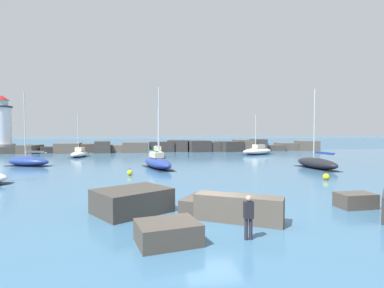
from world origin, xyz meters
name	(u,v)px	position (x,y,z in m)	size (l,w,h in m)	color
ground_plane	(211,219)	(0.00, 0.00, 0.00)	(600.00, 600.00, 0.00)	#3D6B8E
open_sea_beyond	(152,142)	(0.00, 108.53, 0.00)	(400.00, 116.00, 0.01)	#2D5B7F
breakwater_jetty	(178,147)	(3.84, 48.40, 1.00)	(66.58, 7.02, 2.52)	#423D38
lighthouse	(2,129)	(-29.79, 48.29, 4.65)	(4.30, 4.30, 11.03)	gray
foreground_rocks	(219,206)	(0.45, 0.30, 0.54)	(16.04, 7.67, 1.21)	#4C443D
sailboat_moored_0	(157,162)	(-1.65, 20.20, 0.69)	(3.84, 7.54, 9.02)	navy
sailboat_moored_2	(28,161)	(-16.88, 24.92, 0.59)	(6.06, 4.40, 8.82)	navy
sailboat_moored_3	(316,163)	(15.90, 17.14, 0.63)	(2.27, 6.82, 8.91)	black
sailboat_moored_4	(158,153)	(-0.96, 35.65, 0.64)	(2.35, 8.11, 7.86)	white
sailboat_moored_5	(258,151)	(17.16, 37.96, 0.68)	(7.32, 5.31, 7.28)	silver
sailboat_moored_6	(79,153)	(-13.60, 37.47, 0.58)	(2.77, 5.57, 7.01)	silver
mooring_buoy_orange_near	(130,173)	(-4.46, 15.12, 0.26)	(0.51, 0.51, 0.71)	yellow
mooring_buoy_far_side	(326,177)	(12.24, 9.76, 0.27)	(0.54, 0.54, 0.74)	yellow
person_on_rocks	(249,215)	(0.81, -2.78, 0.95)	(0.36, 0.22, 1.70)	#282833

